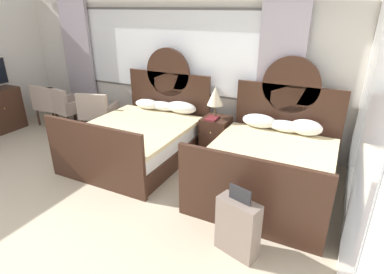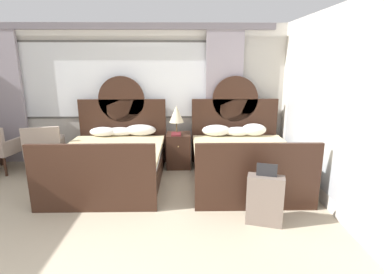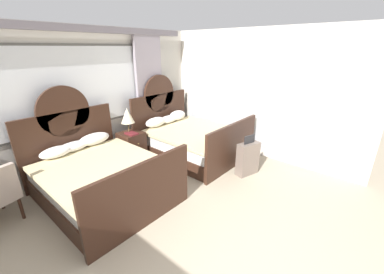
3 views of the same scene
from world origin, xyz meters
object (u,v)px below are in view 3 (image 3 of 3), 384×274
Objects in this scene: bed_near_window at (101,177)px; nightstand_between_beds at (132,147)px; book_on_nightstand at (132,134)px; suitcase_on_floor at (248,159)px; table_lamp_on_nightstand at (127,116)px; bed_near_mirror at (190,139)px.

nightstand_between_beds is (1.10, 0.67, -0.03)m from bed_near_window.
book_on_nightstand is 2.36m from suitcase_on_floor.
nightstand_between_beds is 0.83× the size of suitcase_on_floor.
table_lamp_on_nightstand is at bearing 169.33° from nightstand_between_beds.
book_on_nightstand is (-1.14, 0.58, 0.31)m from bed_near_mirror.
book_on_nightstand is (1.06, 0.58, 0.31)m from bed_near_window.
book_on_nightstand is at bearing 119.80° from suitcase_on_floor.
bed_near_mirror reaches higher than book_on_nightstand.
nightstand_between_beds is 0.70m from table_lamp_on_nightstand.
suitcase_on_floor is (1.12, -2.12, -0.01)m from nightstand_between_beds.
table_lamp_on_nightstand is 0.37m from book_on_nightstand.
suitcase_on_floor is (0.02, -1.44, -0.04)m from bed_near_mirror.
suitcase_on_floor is at bearing -33.05° from bed_near_window.
bed_near_mirror is at bearing -26.98° from book_on_nightstand.
table_lamp_on_nightstand is at bearing 32.55° from bed_near_window.
bed_near_window reaches higher than book_on_nightstand.
book_on_nightstand is 0.33× the size of suitcase_on_floor.
bed_near_window is 3.98× the size of table_lamp_on_nightstand.
table_lamp_on_nightstand is 0.67× the size of suitcase_on_floor.
bed_near_mirror is 3.98× the size of table_lamp_on_nightstand.
bed_near_window is at bearing -179.97° from bed_near_mirror.
nightstand_between_beds is at bearing 148.58° from bed_near_mirror.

